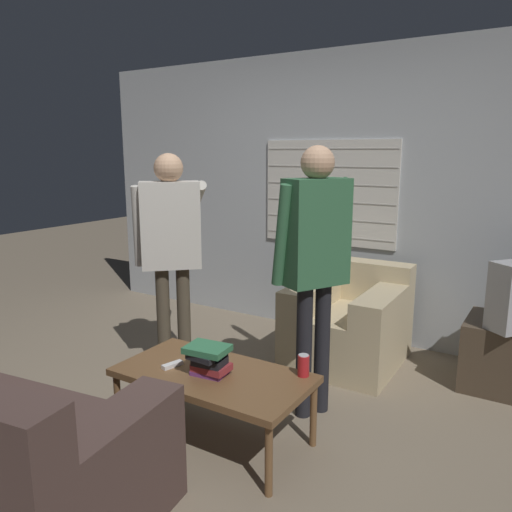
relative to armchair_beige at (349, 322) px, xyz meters
The scene contains 9 objects.
ground_plane 1.54m from the armchair_beige, 106.89° to the right, with size 16.00×16.00×0.00m, color #7F705B.
wall_back 1.20m from the armchair_beige, 126.82° to the left, with size 5.20×0.08×2.55m.
armchair_beige is the anchor object (origin of this frame).
coffee_table 1.53m from the armchair_beige, 99.06° to the right, with size 1.12×0.59×0.43m.
person_left_standing 1.58m from the armchair_beige, 138.36° to the right, with size 0.50×0.83×1.66m.
person_right_standing 1.19m from the armchair_beige, 83.82° to the right, with size 0.63×0.75×1.71m.
book_stack 1.58m from the armchair_beige, 98.73° to the right, with size 0.25×0.20×0.18m.
soda_can 1.31m from the armchair_beige, 80.24° to the right, with size 0.07×0.07×0.13m.
spare_remote 1.66m from the armchair_beige, 107.24° to the right, with size 0.07×0.14×0.02m.
Camera 1 is at (1.81, -2.21, 1.67)m, focal length 35.00 mm.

